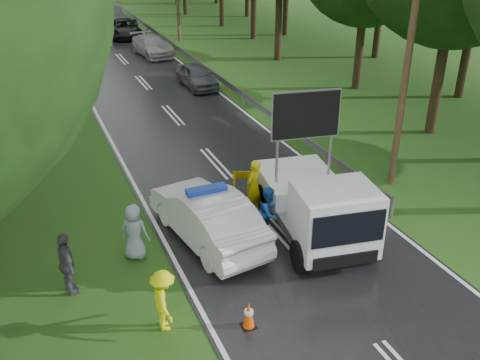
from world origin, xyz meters
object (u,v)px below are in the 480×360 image
work_truck (317,205)px  barrier (270,179)px  queue_car_second (152,46)px  queue_car_third (125,28)px  queue_car_first (197,76)px  officer (254,187)px  police_sedan (207,216)px  civilian (269,212)px  queue_car_fourth (113,16)px

work_truck → barrier: size_ratio=2.35×
queue_car_second → queue_car_third: size_ratio=0.92×
queue_car_second → queue_car_first: bearing=-93.5°
officer → police_sedan: bearing=-7.3°
officer → civilian: (-0.18, -1.50, -0.08)m
barrier → queue_car_second: 21.78m
police_sedan → officer: size_ratio=2.73×
queue_car_fourth → queue_car_third: bearing=-94.4°
queue_car_third → queue_car_fourth: bearing=96.3°
work_truck → barrier: work_truck is taller
barrier → officer: (-0.86, -0.58, 0.13)m
police_sedan → civilian: 1.82m
queue_car_first → queue_car_fourth: size_ratio=0.89×
police_sedan → queue_car_second: police_sedan is taller
barrier → queue_car_first: size_ratio=0.62×
barrier → queue_car_third: queue_car_third is taller
police_sedan → queue_car_third: size_ratio=1.02×
queue_car_third → police_sedan: bearing=-89.7°
barrier → officer: size_ratio=1.27×
queue_car_first → queue_car_second: bearing=91.7°
officer → civilian: bearing=49.8°
queue_car_first → police_sedan: bearing=-108.9°
barrier → civilian: 2.32m
officer → queue_car_fourth: (2.09, 34.95, -0.22)m
work_truck → officer: work_truck is taller
barrier → queue_car_second: (1.49, 21.73, -0.14)m
queue_car_second → police_sedan: bearing=-107.0°
queue_car_fourth → queue_car_first: bearing=-91.1°
queue_car_first → queue_car_fourth: (-0.71, 20.93, 0.06)m
work_truck → queue_car_first: work_truck is taller
civilian → queue_car_second: size_ratio=0.37×
civilian → queue_car_first: 15.81m
police_sedan → queue_car_second: (4.26, 23.24, -0.14)m
work_truck → queue_car_third: (0.85, 31.03, -0.43)m
work_truck → queue_car_first: (1.71, 16.10, -0.47)m
police_sedan → barrier: (2.77, 1.51, -0.01)m
barrier → civilian: size_ratio=1.40×
barrier → queue_car_first: bearing=106.1°
work_truck → barrier: 2.68m
civilian → queue_car_third: size_ratio=0.34×
work_truck → queue_car_third: work_truck is taller
work_truck → barrier: (-0.24, 2.65, -0.33)m
queue_car_first → queue_car_second: queue_car_second is taller
barrier → police_sedan: bearing=-127.0°
queue_car_first → queue_car_second: size_ratio=0.84×
civilian → queue_car_fourth: size_ratio=0.39×
queue_car_second → officer: bearing=-102.7°
work_truck → queue_car_first: 16.20m
police_sedan → queue_car_second: bearing=-109.3°
queue_car_second → queue_car_fourth: (-0.26, 12.65, 0.05)m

